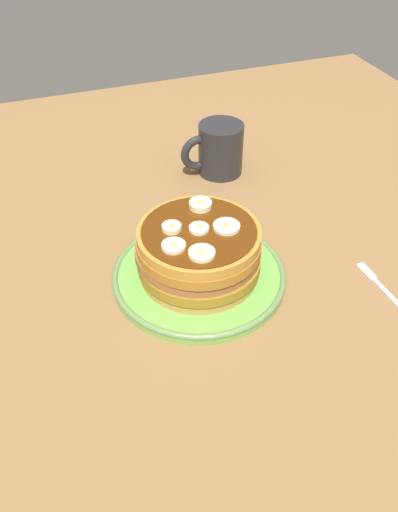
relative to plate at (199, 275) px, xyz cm
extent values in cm
cube|color=olive|center=(0.00, 0.00, -2.34)|extent=(140.00, 140.00, 3.00)
cylinder|color=#72B74C|center=(0.00, 0.00, -0.19)|extent=(24.17, 24.17, 1.30)
torus|color=#658B50|center=(0.00, 0.00, 0.27)|extent=(24.35, 24.35, 0.91)
cylinder|color=#C58C45|center=(-0.14, -0.12, 1.20)|extent=(16.38, 16.38, 1.47)
cylinder|color=olive|center=(-0.39, 0.04, 2.67)|extent=(16.94, 16.94, 1.47)
cylinder|color=#986236|center=(-0.34, -0.51, 4.14)|extent=(17.13, 17.13, 1.47)
cylinder|color=#AA7026|center=(0.45, 0.00, 5.61)|extent=(16.75, 16.75, 1.47)
cylinder|color=#BE8531|center=(-0.41, 0.37, 7.08)|extent=(16.51, 16.51, 1.47)
cylinder|color=#592B0A|center=(0.00, 0.00, 7.90)|extent=(15.32, 15.32, 0.16)
cylinder|color=#F0EDC0|center=(-0.38, 0.48, 8.14)|extent=(2.67, 2.67, 0.65)
cylinder|color=tan|center=(-0.38, 0.48, 8.51)|extent=(0.75, 0.75, 0.08)
cylinder|color=#F4F3B3|center=(1.40, 4.84, 8.16)|extent=(3.38, 3.38, 0.68)
cylinder|color=tan|center=(1.40, 4.84, 8.54)|extent=(0.95, 0.95, 0.08)
cylinder|color=beige|center=(-3.54, 0.84, 8.14)|extent=(3.59, 3.59, 0.64)
cylinder|color=tan|center=(-3.54, 0.84, 8.50)|extent=(1.01, 1.01, 0.08)
cylinder|color=#EEEFB3|center=(3.32, -1.34, 8.23)|extent=(2.60, 2.60, 0.82)
cylinder|color=tan|center=(3.32, -1.34, 8.68)|extent=(0.73, 0.73, 0.08)
cylinder|color=#F0EDBA|center=(-1.96, -4.80, 8.32)|extent=(3.18, 3.18, 1.00)
cylinder|color=tan|center=(-1.96, -4.80, 8.86)|extent=(0.89, 0.89, 0.08)
cylinder|color=#FDE0BE|center=(4.22, 2.30, 8.15)|extent=(3.12, 3.12, 0.66)
cylinder|color=tan|center=(4.22, 2.30, 8.52)|extent=(0.87, 0.87, 0.08)
cylinder|color=#262628|center=(-13.58, -26.03, 3.76)|extent=(7.96, 7.96, 9.20)
cylinder|color=black|center=(-13.58, -26.03, 7.44)|extent=(6.77, 6.77, 0.55)
torus|color=#262628|center=(-9.40, -26.03, 3.76)|extent=(6.59, 1.43, 6.59)
cube|color=silver|center=(-23.32, 13.26, -0.59)|extent=(0.94, 9.51, 0.50)
cube|color=silver|center=(-23.16, 6.76, -0.59)|extent=(1.35, 3.53, 0.50)
camera|label=1|loc=(18.75, 51.51, 50.14)|focal=37.11mm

